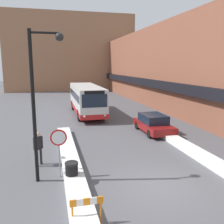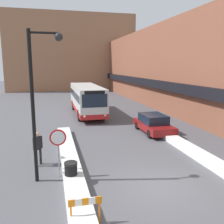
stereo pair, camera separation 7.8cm
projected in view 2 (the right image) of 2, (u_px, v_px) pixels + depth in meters
name	position (u px, v px, depth m)	size (l,w,h in m)	color
ground_plane	(159.00, 186.00, 10.86)	(160.00, 160.00, 0.00)	#515156
building_row_right	(155.00, 67.00, 35.19)	(5.50, 60.00, 9.84)	brown
building_backdrop_far	(71.00, 53.00, 52.87)	(26.00, 8.00, 15.48)	#996B4C
snow_bank_left	(72.00, 170.00, 12.02)	(0.90, 15.68, 0.38)	silver
snow_bank_right	(195.00, 152.00, 14.52)	(0.90, 13.84, 0.35)	silver
city_bus	(87.00, 99.00, 26.39)	(2.56, 10.27, 3.05)	silver
parked_car_front	(153.00, 124.00, 19.33)	(1.94, 4.34, 1.42)	maroon
stop_sign	(58.00, 143.00, 11.44)	(0.76, 0.08, 2.28)	gray
street_lamp	(39.00, 91.00, 10.61)	(1.46, 0.36, 6.62)	black
pedestrian	(38.00, 146.00, 12.89)	(0.47, 0.51, 1.78)	#232328
trash_bin	(71.00, 172.00, 11.05)	(0.59, 0.59, 0.95)	black
construction_barricade	(85.00, 206.00, 8.08)	(1.10, 0.06, 0.94)	orange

